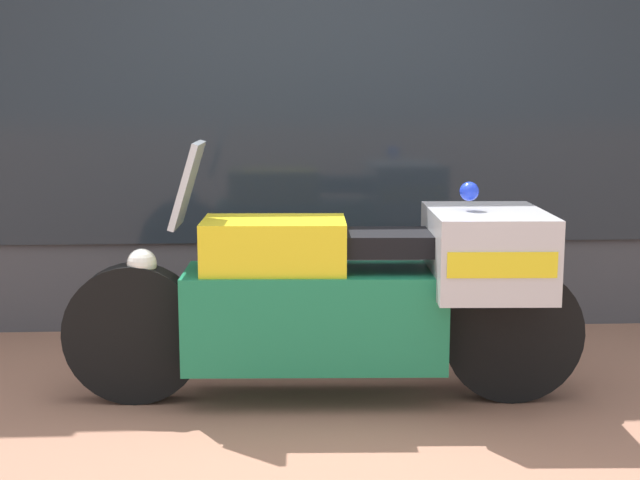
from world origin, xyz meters
The scene contains 4 objects.
ground_plane centered at (0.00, 0.00, 0.00)m, with size 60.00×60.00×0.00m, color #8E604C.
shop_building centered at (-0.44, 2.00, 1.64)m, with size 6.17×0.55×3.27m.
window_display centered at (0.42, 2.03, 0.48)m, with size 4.73×0.30×2.05m.
paramedic_motorcycle centered at (0.16, 0.49, 0.54)m, with size 2.47×0.73×1.24m.
Camera 1 is at (-0.25, -3.60, 1.48)m, focal length 50.00 mm.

